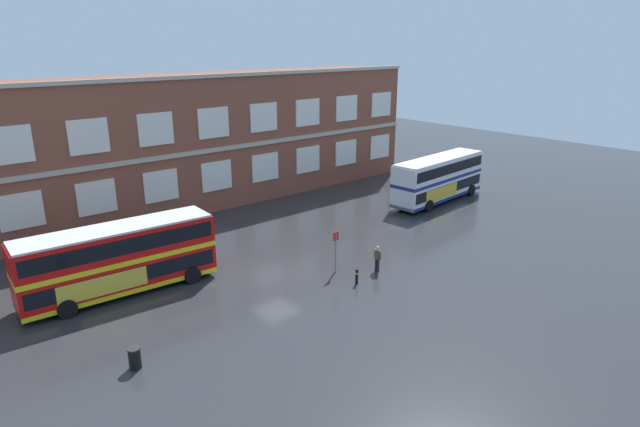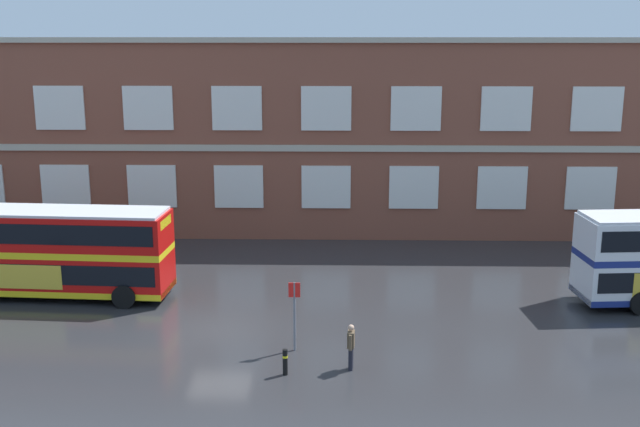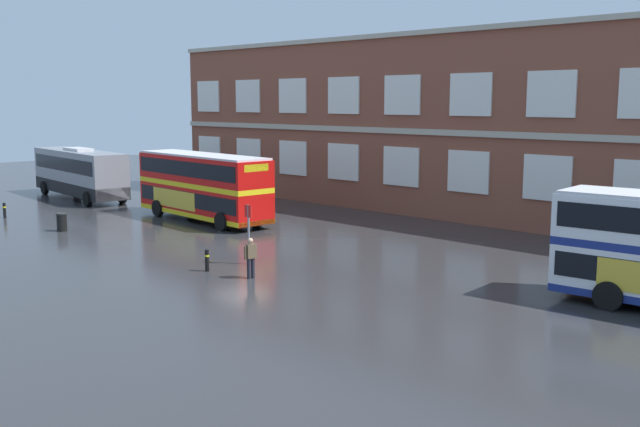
# 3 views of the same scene
# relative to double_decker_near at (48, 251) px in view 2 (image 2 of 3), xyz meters

# --- Properties ---
(ground_plane) EXTENTS (120.00, 120.00, 0.00)m
(ground_plane) POSITION_rel_double_decker_near_xyz_m (8.27, -1.87, -2.15)
(ground_plane) COLOR #2B2B2D
(brick_terminal_building) EXTENTS (50.22, 8.19, 11.53)m
(brick_terminal_building) POSITION_rel_double_decker_near_xyz_m (9.93, 14.11, 3.47)
(brick_terminal_building) COLOR brown
(brick_terminal_building) RESTS_ON ground
(double_decker_near) EXTENTS (11.14, 3.36, 4.07)m
(double_decker_near) POSITION_rel_double_decker_near_xyz_m (0.00, 0.00, 0.00)
(double_decker_near) COLOR red
(double_decker_near) RESTS_ON ground
(waiting_passenger) EXTENTS (0.29, 0.64, 1.70)m
(waiting_passenger) POSITION_rel_double_decker_near_xyz_m (13.60, -7.61, -1.22)
(waiting_passenger) COLOR black
(waiting_passenger) RESTS_ON ground
(bus_stand_flag) EXTENTS (0.44, 0.10, 2.70)m
(bus_stand_flag) POSITION_rel_double_decker_near_xyz_m (11.50, -5.96, -0.51)
(bus_stand_flag) COLOR slate
(bus_stand_flag) RESTS_ON ground
(safety_bollard_east) EXTENTS (0.19, 0.19, 0.95)m
(safety_bollard_east) POSITION_rel_double_decker_near_xyz_m (11.27, -8.12, -1.66)
(safety_bollard_east) COLOR black
(safety_bollard_east) RESTS_ON ground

